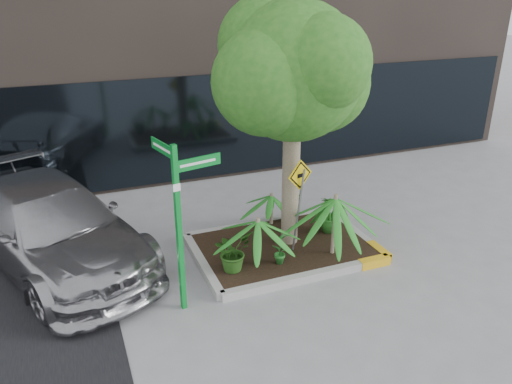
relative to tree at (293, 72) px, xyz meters
name	(u,v)px	position (x,y,z in m)	size (l,w,h in m)	color
ground	(280,261)	(-0.36, -0.41, -3.35)	(80.00, 80.00, 0.00)	gray
planter	(285,247)	(-0.13, -0.14, -3.25)	(3.35, 2.36, 0.15)	#9E9E99
tree	(293,72)	(0.00, 0.00, 0.00)	(3.06, 2.71, 4.59)	gray
palm_front	(336,198)	(0.54, -0.73, -2.11)	(1.31, 1.31, 1.46)	gray
palm_left	(258,221)	(-0.88, -0.59, -2.37)	(1.00, 1.00, 1.11)	gray
palm_back	(272,196)	(-0.02, 0.79, -2.57)	(0.76, 0.76, 0.84)	gray
parked_car	(52,226)	(-4.16, 1.08, -2.61)	(2.06, 5.08, 1.47)	#A2A2A7
shrub_a	(233,251)	(-1.34, -0.60, -2.84)	(0.64, 0.64, 0.71)	#245017
shrub_b	(330,214)	(0.93, 0.05, -2.83)	(0.42, 0.42, 0.74)	#276C20
shrub_c	(280,247)	(-0.50, -0.71, -2.89)	(0.33, 0.33, 0.62)	#226E24
shrub_d	(293,204)	(0.43, 0.73, -2.81)	(0.43, 0.43, 0.78)	#26691E
street_sign_post	(179,210)	(-2.32, -1.10, -1.70)	(0.90, 0.78, 2.68)	#0B832B
cattle_sign	(299,191)	(-0.05, -0.49, -1.98)	(0.53, 0.26, 1.80)	slate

